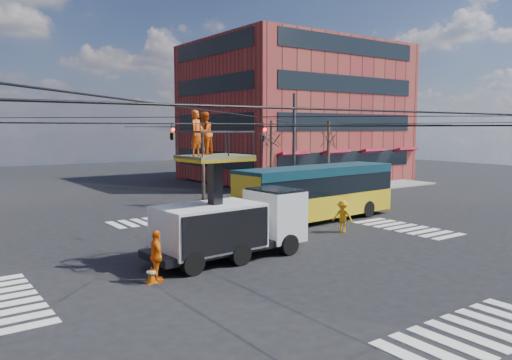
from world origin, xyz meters
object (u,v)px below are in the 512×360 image
(utility_truck, at_px, (231,210))
(traffic_cone, at_px, (151,274))
(worker_ground, at_px, (157,256))
(flagger, at_px, (343,216))
(city_bus, at_px, (317,192))

(utility_truck, distance_m, traffic_cone, 4.67)
(traffic_cone, bearing_deg, worker_ground, 8.61)
(worker_ground, relative_size, flagger, 1.10)
(utility_truck, relative_size, worker_ground, 3.84)
(worker_ground, xyz_separation_m, flagger, (11.45, 2.21, -0.09))
(city_bus, xyz_separation_m, flagger, (-1.14, -3.22, -0.88))
(traffic_cone, bearing_deg, utility_truck, 17.12)
(city_bus, bearing_deg, flagger, -114.06)
(flagger, bearing_deg, city_bus, 135.46)
(city_bus, height_order, flagger, city_bus)
(utility_truck, relative_size, flagger, 4.23)
(city_bus, bearing_deg, worker_ground, -161.22)
(traffic_cone, bearing_deg, city_bus, 23.08)
(city_bus, relative_size, flagger, 6.57)
(worker_ground, distance_m, flagger, 11.66)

